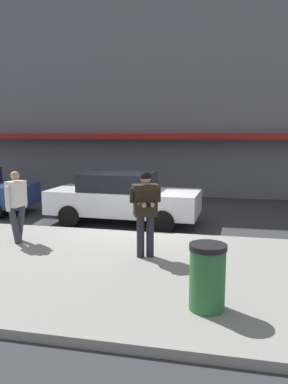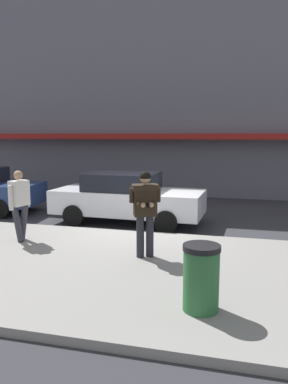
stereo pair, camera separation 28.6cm
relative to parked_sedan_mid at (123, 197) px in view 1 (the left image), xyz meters
name	(u,v)px [view 1 (the left image)]	position (x,y,z in m)	size (l,w,h in m)	color
ground_plane	(136,234)	(0.70, -1.18, -0.79)	(80.00, 80.00, 0.00)	#333338
sidewalk	(153,272)	(1.70, -4.03, -0.72)	(32.00, 5.30, 0.14)	gray
curb_paint_line	(173,236)	(1.70, -1.13, -0.79)	(28.00, 0.12, 0.01)	silver
storefront_facade	(199,62)	(1.70, 7.31, 5.19)	(28.00, 4.70, 11.99)	slate
parked_sedan_mid	(123,197)	(0.00, 0.00, 0.00)	(4.58, 2.09, 1.54)	silver
man_texting_on_phone	(145,205)	(1.42, -3.40, 0.46)	(0.61, 0.65, 1.81)	#23232B
pedestrian_in_light_coat	(16,202)	(-1.78, -2.94, 0.32)	(0.40, 0.58, 1.70)	#33333D
trash_bin	(207,277)	(2.79, -5.52, -0.16)	(0.55, 0.55, 0.98)	#2D6638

